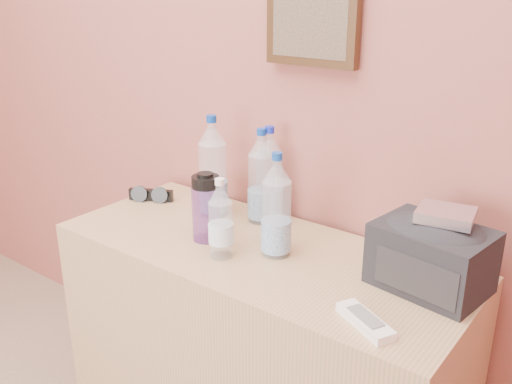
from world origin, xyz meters
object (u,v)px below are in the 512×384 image
(dresser, at_px, (258,359))
(foil_packet, at_px, (446,215))
(pet_large_a, at_px, (269,179))
(sunglasses, at_px, (151,195))
(nalgene_bottle, at_px, (206,207))
(pet_large_c, at_px, (261,181))
(pet_large_b, at_px, (213,172))
(ac_remote, at_px, (365,321))
(toiletry_bag, at_px, (432,254))
(pet_small, at_px, (221,223))
(pet_large_d, at_px, (276,211))

(dresser, relative_size, foil_packet, 9.31)
(pet_large_a, relative_size, sunglasses, 1.97)
(nalgene_bottle, bearing_deg, dresser, 14.20)
(pet_large_c, height_order, nalgene_bottle, pet_large_c)
(pet_large_b, xyz_separation_m, nalgene_bottle, (0.11, -0.16, -0.05))
(sunglasses, xyz_separation_m, ac_remote, (0.97, -0.24, -0.01))
(foil_packet, bearing_deg, toiletry_bag, -145.95)
(ac_remote, bearing_deg, nalgene_bottle, -165.27)
(dresser, height_order, pet_small, pet_small)
(dresser, xyz_separation_m, pet_large_a, (-0.10, 0.19, 0.53))
(dresser, relative_size, pet_large_a, 3.97)
(sunglasses, xyz_separation_m, toiletry_bag, (1.02, 0.01, 0.07))
(pet_large_b, xyz_separation_m, foil_packet, (0.78, -0.02, 0.05))
(pet_large_b, height_order, ac_remote, pet_large_b)
(pet_large_c, distance_m, sunglasses, 0.44)
(dresser, distance_m, toiletry_bag, 0.68)
(pet_large_a, relative_size, ac_remote, 1.92)
(pet_small, height_order, foil_packet, pet_small)
(pet_large_b, bearing_deg, sunglasses, -170.50)
(pet_large_a, xyz_separation_m, toiletry_bag, (0.58, -0.10, -0.04))
(dresser, xyz_separation_m, nalgene_bottle, (-0.16, -0.04, 0.49))
(pet_large_b, distance_m, foil_packet, 0.78)
(dresser, relative_size, ac_remote, 7.64)
(pet_large_a, xyz_separation_m, nalgene_bottle, (-0.06, -0.24, -0.03))
(pet_small, distance_m, ac_remote, 0.50)
(pet_large_d, relative_size, sunglasses, 1.91)
(pet_large_c, bearing_deg, foil_packet, -6.43)
(dresser, distance_m, pet_large_a, 0.57)
(pet_large_c, height_order, pet_small, pet_large_c)
(pet_large_d, bearing_deg, pet_large_a, 130.77)
(sunglasses, bearing_deg, pet_large_a, -13.22)
(pet_large_d, distance_m, sunglasses, 0.61)
(ac_remote, bearing_deg, pet_large_b, -175.37)
(pet_large_a, xyz_separation_m, pet_small, (0.05, -0.30, -0.04))
(dresser, distance_m, pet_large_c, 0.56)
(pet_large_c, relative_size, pet_large_d, 1.02)
(pet_large_c, distance_m, pet_large_d, 0.24)
(pet_large_c, xyz_separation_m, ac_remote, (0.55, -0.34, -0.13))
(pet_large_d, bearing_deg, pet_small, -137.65)
(pet_large_a, height_order, pet_small, pet_large_a)
(pet_large_d, bearing_deg, dresser, -176.46)
(pet_large_b, relative_size, foil_packet, 2.52)
(pet_large_c, xyz_separation_m, nalgene_bottle, (-0.05, -0.21, -0.03))
(pet_large_a, relative_size, foil_packet, 2.34)
(ac_remote, bearing_deg, toiletry_bag, 106.20)
(nalgene_bottle, bearing_deg, pet_small, -29.03)
(pet_large_d, distance_m, toiletry_bag, 0.43)
(sunglasses, bearing_deg, pet_large_c, -15.69)
(pet_small, bearing_deg, pet_large_a, 99.31)
(pet_large_d, relative_size, nalgene_bottle, 1.44)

